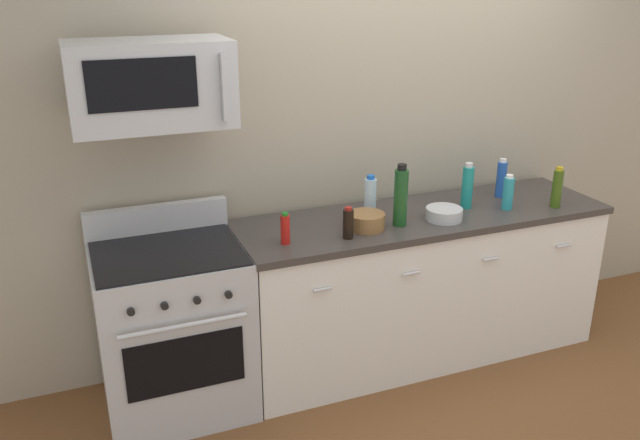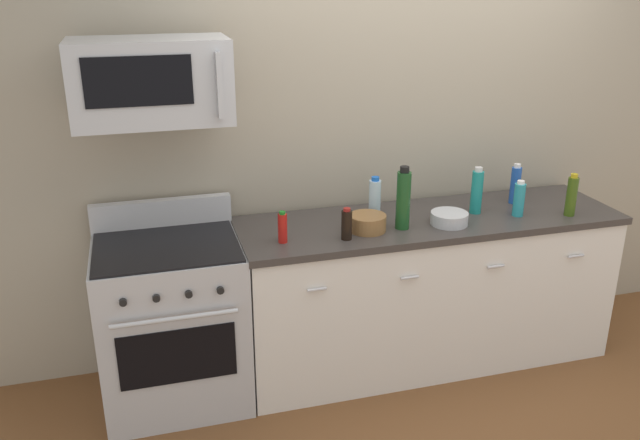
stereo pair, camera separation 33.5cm
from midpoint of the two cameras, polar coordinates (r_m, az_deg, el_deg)
The scene contains 15 objects.
ground_plane at distance 4.27m, azimuth 6.03°, elevation -11.15°, with size 6.37×6.37×0.00m, color brown.
back_wall at distance 4.09m, azimuth 4.09°, elevation 8.05°, with size 5.31×0.10×2.70m, color #9E937F.
counter_unit at distance 4.04m, azimuth 6.28°, elevation -5.61°, with size 2.22×0.66×0.92m.
range_oven at distance 3.66m, azimuth -15.11°, elevation -9.13°, with size 0.76×0.69×1.07m.
microwave at distance 3.28m, azimuth -17.33°, elevation 11.11°, with size 0.74×0.44×0.40m.
bottle_dish_soap at distance 3.99m, azimuth 13.63°, elevation 2.25°, with size 0.06×0.06×0.21m.
bottle_water_clear at distance 3.75m, azimuth 1.82°, elevation 1.94°, with size 0.07×0.07×0.25m.
bottle_wine_green at distance 3.61m, azimuth 4.35°, elevation 1.98°, with size 0.08×0.08×0.35m.
bottle_soda_blue at distance 4.19m, azimuth 13.18°, elevation 3.45°, with size 0.06×0.06×0.24m.
bottle_olive_oil at distance 4.10m, azimuth 17.60°, elevation 2.61°, with size 0.06×0.06×0.25m.
bottle_sparkling_teal at distance 3.95m, azimuth 10.22°, elevation 2.82°, with size 0.07×0.07×0.28m.
bottle_hot_sauce_red at distance 3.40m, azimuth -5.83°, elevation -0.83°, with size 0.05×0.05×0.17m.
bottle_soy_sauce_dark at distance 3.46m, azimuth -0.32°, elevation -0.35°, with size 0.06×0.06×0.17m.
bowl_steel_prep at distance 3.77m, azimuth 8.17°, elevation 0.52°, with size 0.21×0.21×0.07m.
bowl_wooden_salad at distance 3.60m, azimuth 1.37°, elevation -0.10°, with size 0.20×0.20×0.09m.
Camera 1 is at (-1.89, -3.13, 2.26)m, focal length 37.12 mm.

